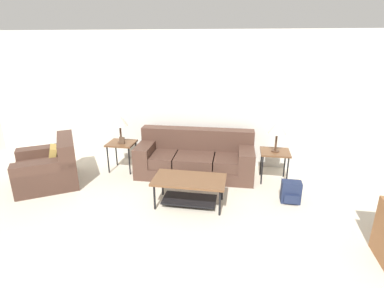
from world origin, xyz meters
TOP-DOWN VIEW (x-y plane):
  - wall_back at (0.00, 4.14)m, footprint 9.13×0.06m
  - couch at (-0.00, 3.54)m, footprint 2.17×0.91m
  - armchair at (-2.47, 2.72)m, footprint 1.38×1.40m
  - coffee_table at (0.09, 2.40)m, footprint 1.09×0.58m
  - side_table_left at (-1.43, 3.48)m, footprint 0.51×0.46m
  - side_table_right at (1.43, 3.48)m, footprint 0.51×0.46m
  - table_lamp_left at (-1.43, 3.48)m, footprint 0.30×0.30m
  - table_lamp_right at (1.43, 3.48)m, footprint 0.30×0.30m
  - backpack at (1.64, 2.74)m, footprint 0.30×0.26m
  - picture_frame at (-1.39, 3.41)m, footprint 0.10×0.04m

SIDE VIEW (x-z plane):
  - backpack at x=1.64m, z-range 0.00..0.34m
  - armchair at x=-2.47m, z-range -0.11..0.69m
  - couch at x=0.00m, z-range -0.11..0.71m
  - coffee_table at x=0.09m, z-range 0.10..0.54m
  - side_table_left at x=-1.43m, z-range 0.22..0.78m
  - side_table_right at x=1.43m, z-range 0.22..0.78m
  - picture_frame at x=-1.39m, z-range 0.56..0.69m
  - table_lamp_left at x=-1.43m, z-range 0.71..1.27m
  - table_lamp_right at x=1.43m, z-range 0.71..1.27m
  - wall_back at x=0.00m, z-range 0.00..2.60m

